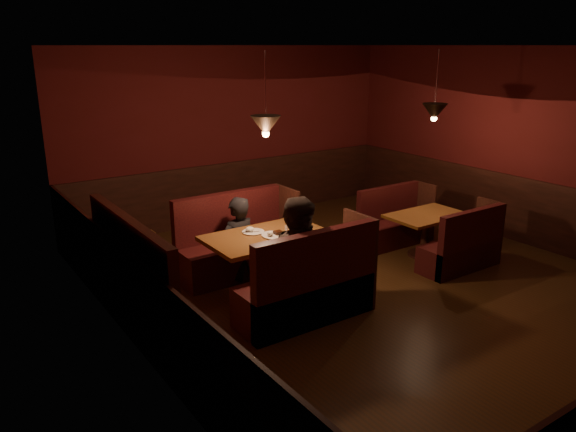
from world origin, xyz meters
TOP-DOWN VIEW (x-y plane):
  - room at (-0.28, 0.05)m, footprint 6.02×7.02m
  - main_table at (-1.24, 0.50)m, footprint 1.44×0.87m
  - main_bench_far at (-1.22, 1.31)m, footprint 1.58×0.56m
  - main_bench_near at (-1.22, -0.32)m, footprint 1.58×0.56m
  - second_table at (1.32, 0.36)m, footprint 1.10×0.70m
  - second_bench_far at (1.35, 1.01)m, footprint 1.21×0.45m
  - second_bench_near at (1.35, -0.30)m, footprint 1.21×0.45m
  - diner_a at (-1.32, 1.09)m, footprint 0.58×0.42m
  - diner_b at (-1.21, -0.14)m, footprint 0.99×0.88m

SIDE VIEW (x-z plane):
  - second_bench_far at x=1.35m, z-range -0.16..0.71m
  - second_bench_near at x=1.35m, z-range -0.16..0.71m
  - main_bench_far at x=-1.22m, z-range -0.20..0.88m
  - main_bench_near at x=-1.22m, z-range -0.20..0.88m
  - second_table at x=1.32m, z-range 0.15..0.77m
  - main_table at x=-1.24m, z-range 0.09..1.10m
  - diner_a at x=-1.32m, z-range 0.00..1.46m
  - diner_b at x=-1.21m, z-range 0.00..1.71m
  - room at x=-0.28m, z-range -0.41..2.51m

